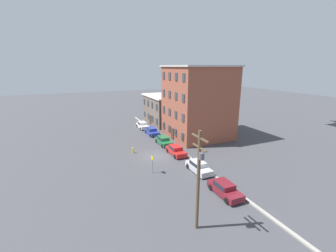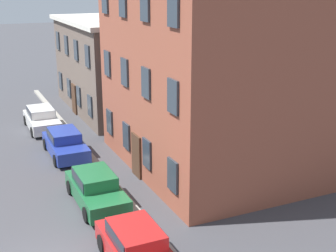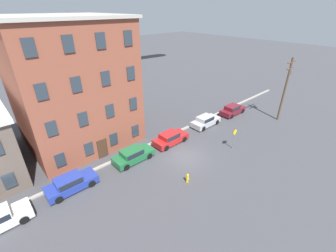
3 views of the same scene
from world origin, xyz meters
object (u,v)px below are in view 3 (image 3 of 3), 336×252
at_px(car_blue, 71,183).
at_px(car_maroon, 232,110).
at_px(utility_pole, 286,86).
at_px(car_green, 133,155).
at_px(car_silver, 205,121).
at_px(fire_hydrant, 187,178).
at_px(car_red, 170,138).
at_px(caution_sign, 234,135).

height_order(car_blue, car_maroon, same).
height_order(car_blue, utility_pole, utility_pole).
bearing_deg(car_green, car_silver, 0.48).
distance_m(car_maroon, utility_pole, 7.74).
bearing_deg(car_blue, fire_hydrant, -36.59).
xyz_separation_m(car_red, utility_pole, (16.04, -5.67, 4.24)).
bearing_deg(fire_hydrant, caution_sign, 3.24).
height_order(car_red, fire_hydrant, car_red).
relative_size(car_silver, utility_pole, 0.50).
height_order(car_maroon, caution_sign, caution_sign).
bearing_deg(car_blue, car_green, -0.91).
xyz_separation_m(car_silver, caution_sign, (-2.06, -5.80, 1.02)).
xyz_separation_m(car_blue, fire_hydrant, (8.43, -6.26, -0.27)).
distance_m(car_green, caution_sign, 11.47).
bearing_deg(caution_sign, car_red, 129.33).
distance_m(car_green, car_red, 5.27).
relative_size(car_green, caution_sign, 1.66).
bearing_deg(car_green, car_blue, 179.09).
bearing_deg(car_silver, caution_sign, -109.52).
xyz_separation_m(car_green, car_red, (5.27, -0.07, 0.00)).
bearing_deg(car_red, car_maroon, -0.66).
relative_size(car_silver, fire_hydrant, 4.58).
height_order(car_red, car_maroon, same).
xyz_separation_m(caution_sign, utility_pole, (11.42, -0.03, 3.21)).
distance_m(car_green, car_silver, 11.95).
height_order(car_blue, fire_hydrant, car_blue).
distance_m(car_red, caution_sign, 7.36).
bearing_deg(caution_sign, car_green, 150.04).
xyz_separation_m(car_maroon, fire_hydrant, (-16.04, -5.95, -0.27)).
distance_m(car_red, utility_pole, 17.53).
bearing_deg(car_blue, car_red, -0.82).
bearing_deg(car_blue, utility_pole, -11.84).
relative_size(car_maroon, fire_hydrant, 4.58).
bearing_deg(car_green, caution_sign, -29.96).
bearing_deg(fire_hydrant, car_blue, 143.41).
xyz_separation_m(car_green, car_maroon, (17.93, -0.21, 0.00)).
height_order(car_red, caution_sign, caution_sign).
bearing_deg(car_maroon, car_blue, 179.26).
xyz_separation_m(car_red, fire_hydrant, (-3.38, -6.09, -0.27)).
distance_m(car_blue, car_silver, 18.50).
relative_size(car_red, fire_hydrant, 4.58).
height_order(car_blue, car_red, same).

